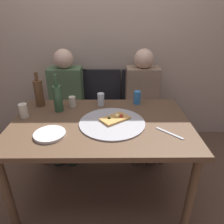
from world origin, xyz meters
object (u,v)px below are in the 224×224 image
object	(u,v)px
wine_glass	(23,111)
plate_stack	(50,134)
guest_in_beanie	(143,99)
pizza_tray	(112,123)
wine_bottle	(39,93)
pizza_slice_last	(115,118)
tumbler_far	(101,99)
soda_can	(137,98)
chair_right	(140,104)
chair_left	(69,104)
dining_table	(101,131)
guest_in_sweater	(66,99)
beer_bottle	(58,98)
chair_middle	(102,104)
tumbler_near	(72,102)
table_knife	(169,133)

from	to	relation	value
wine_glass	plate_stack	size ratio (longest dim) A/B	0.53
guest_in_beanie	pizza_tray	bearing A→B (deg)	64.58
wine_bottle	pizza_slice_last	bearing A→B (deg)	-24.13
pizza_slice_last	wine_bottle	world-z (taller)	wine_bottle
tumbler_far	guest_in_beanie	world-z (taller)	guest_in_beanie
tumbler_far	plate_stack	distance (m)	0.62
soda_can	chair_right	distance (m)	0.58
wine_glass	soda_can	distance (m)	0.99
wine_glass	chair_left	world-z (taller)	chair_left
dining_table	pizza_slice_last	bearing A→B (deg)	5.93
pizza_tray	wine_bottle	world-z (taller)	wine_bottle
tumbler_far	dining_table	bearing A→B (deg)	-88.48
guest_in_beanie	guest_in_sweater	bearing A→B (deg)	0.00
beer_bottle	wine_glass	world-z (taller)	beer_bottle
pizza_tray	guest_in_beanie	bearing A→B (deg)	64.58
pizza_tray	guest_in_sweater	world-z (taller)	guest_in_sweater
wine_bottle	chair_left	distance (m)	0.65
plate_stack	guest_in_sweater	world-z (taller)	guest_in_sweater
beer_bottle	wine_glass	xyz separation A→B (m)	(-0.26, -0.12, -0.06)
pizza_tray	chair_middle	size ratio (longest dim) A/B	0.57
wine_bottle	chair_left	bearing A→B (deg)	74.59
wine_glass	chair_left	xyz separation A→B (m)	(0.21, 0.76, -0.28)
wine_bottle	wine_glass	bearing A→B (deg)	-105.74
tumbler_near	soda_can	bearing A→B (deg)	6.08
pizza_slice_last	wine_bottle	distance (m)	0.75
beer_bottle	soda_can	world-z (taller)	beer_bottle
plate_stack	soda_can	bearing A→B (deg)	39.09
chair_middle	tumbler_far	bearing A→B (deg)	91.15
pizza_tray	chair_right	bearing A→B (deg)	68.54
soda_can	guest_in_sweater	xyz separation A→B (m)	(-0.74, 0.34, -0.16)
pizza_tray	table_knife	world-z (taller)	pizza_tray
wine_bottle	chair_right	world-z (taller)	wine_bottle
pizza_slice_last	guest_in_beanie	bearing A→B (deg)	64.93
wine_glass	chair_middle	world-z (taller)	chair_middle
pizza_tray	chair_right	xyz separation A→B (m)	(0.34, 0.88, -0.23)
soda_can	chair_right	size ratio (longest dim) A/B	0.14
plate_stack	chair_right	distance (m)	1.33
wine_bottle	chair_right	bearing A→B (deg)	27.97
pizza_slice_last	chair_middle	distance (m)	0.88
tumbler_far	pizza_slice_last	bearing A→B (deg)	-67.66
tumbler_far	chair_left	distance (m)	0.73
guest_in_sweater	plate_stack	bearing A→B (deg)	94.39
pizza_slice_last	guest_in_sweater	size ratio (longest dim) A/B	0.22
beer_bottle	table_knife	distance (m)	0.96
wine_bottle	table_knife	world-z (taller)	wine_bottle
tumbler_near	tumbler_far	distance (m)	0.26
plate_stack	guest_in_beanie	world-z (taller)	guest_in_beanie
table_knife	wine_glass	bearing A→B (deg)	-147.71
pizza_tray	wine_bottle	bearing A→B (deg)	152.25
guest_in_sweater	beer_bottle	bearing A→B (deg)	95.64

